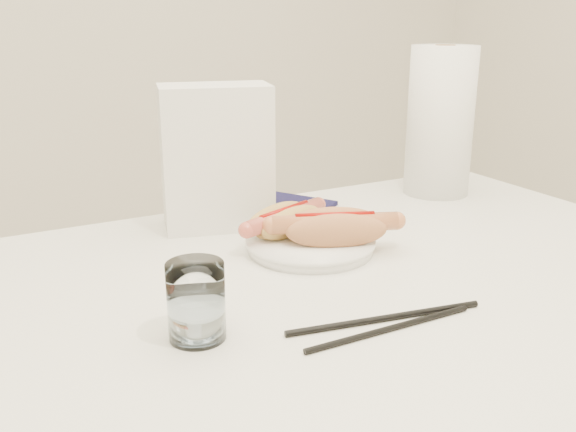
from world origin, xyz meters
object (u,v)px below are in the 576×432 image
hotdog_left (285,221)px  paper_towel_roll (440,121)px  napkin_box (217,157)px  table (335,317)px  water_glass (196,301)px  hotdog_right (335,228)px  plate (310,246)px

hotdog_left → paper_towel_roll: size_ratio=0.58×
hotdog_left → napkin_box: napkin_box is taller
table → hotdog_left: size_ratio=7.09×
napkin_box → paper_towel_roll: size_ratio=0.83×
water_glass → hotdog_right: bearing=28.6°
hotdog_right → napkin_box: bearing=138.7°
napkin_box → paper_towel_roll: (0.47, -0.01, 0.03)m
hotdog_left → water_glass: water_glass is taller
paper_towel_roll → plate: bearing=-156.9°
napkin_box → paper_towel_roll: paper_towel_roll is taller
table → hotdog_left: (0.00, 0.16, 0.10)m
paper_towel_roll → table: bearing=-146.2°
plate → paper_towel_roll: size_ratio=0.66×
hotdog_right → napkin_box: size_ratio=0.78×
table → water_glass: size_ratio=13.23×
plate → water_glass: bearing=-144.7°
table → hotdog_right: bearing=59.8°
plate → water_glass: water_glass is taller
plate → napkin_box: napkin_box is taller
plate → hotdog_right: (0.03, -0.03, 0.03)m
water_glass → paper_towel_roll: (0.64, 0.34, 0.10)m
hotdog_left → plate: bearing=-88.2°
plate → napkin_box: size_ratio=0.80×
hotdog_right → plate: bearing=157.8°
table → hotdog_right: size_ratio=6.35×
plate → hotdog_left: bearing=113.0°
table → plate: 0.13m
table → plate: (0.02, 0.11, 0.07)m
table → napkin_box: 0.35m
hotdog_left → hotdog_right: 0.09m
hotdog_right → napkin_box: napkin_box is taller
plate → hotdog_left: 0.06m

